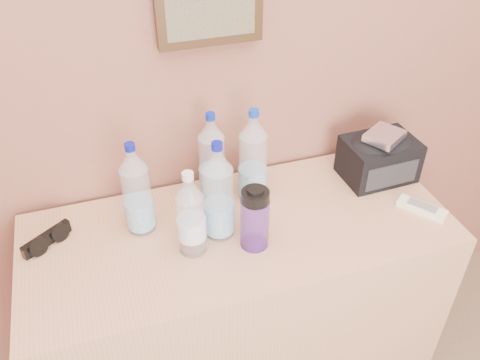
% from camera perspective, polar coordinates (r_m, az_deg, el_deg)
% --- Properties ---
extents(picture_frame, '(0.30, 0.03, 0.25)m').
position_cam_1_polar(picture_frame, '(1.45, -3.47, 19.54)').
color(picture_frame, '#382311').
rests_on(picture_frame, room_shell).
extents(dresser, '(1.28, 0.54, 0.80)m').
position_cam_1_polar(dresser, '(1.82, -0.02, -14.71)').
color(dresser, '#9C7342').
rests_on(dresser, ground).
extents(pet_large_a, '(0.08, 0.08, 0.30)m').
position_cam_1_polar(pet_large_a, '(1.47, -11.50, -1.43)').
color(pet_large_a, white).
rests_on(pet_large_a, dresser).
extents(pet_large_b, '(0.08, 0.08, 0.30)m').
position_cam_1_polar(pet_large_b, '(1.57, -3.15, 2.18)').
color(pet_large_b, white).
rests_on(pet_large_b, dresser).
extents(pet_large_c, '(0.09, 0.09, 0.32)m').
position_cam_1_polar(pet_large_c, '(1.56, 1.45, 2.23)').
color(pet_large_c, silver).
rests_on(pet_large_c, dresser).
extents(pet_large_d, '(0.09, 0.09, 0.31)m').
position_cam_1_polar(pet_large_d, '(1.42, -2.43, -1.74)').
color(pet_large_d, silver).
rests_on(pet_large_d, dresser).
extents(pet_small, '(0.08, 0.08, 0.27)m').
position_cam_1_polar(pet_small, '(1.39, -5.54, -4.23)').
color(pet_small, silver).
rests_on(pet_small, dresser).
extents(nalgene_bottle, '(0.08, 0.08, 0.20)m').
position_cam_1_polar(nalgene_bottle, '(1.41, 1.67, -4.28)').
color(nalgene_bottle, '#56279A').
rests_on(nalgene_bottle, dresser).
extents(sunglasses, '(0.16, 0.14, 0.04)m').
position_cam_1_polar(sunglasses, '(1.57, -20.89, -6.21)').
color(sunglasses, black).
rests_on(sunglasses, dresser).
extents(ac_remote, '(0.13, 0.15, 0.02)m').
position_cam_1_polar(ac_remote, '(1.68, 19.74, -3.01)').
color(ac_remote, white).
rests_on(ac_remote, dresser).
extents(toiletry_bag, '(0.24, 0.18, 0.16)m').
position_cam_1_polar(toiletry_bag, '(1.75, 15.34, 2.56)').
color(toiletry_bag, black).
rests_on(toiletry_bag, dresser).
extents(foil_packet, '(0.15, 0.14, 0.02)m').
position_cam_1_polar(foil_packet, '(1.68, 15.91, 4.77)').
color(foil_packet, silver).
rests_on(foil_packet, toiletry_bag).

